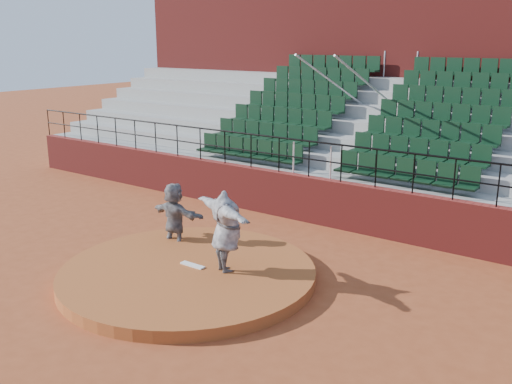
% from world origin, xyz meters
% --- Properties ---
extents(ground, '(90.00, 90.00, 0.00)m').
position_xyz_m(ground, '(0.00, 0.00, 0.00)').
color(ground, '#984422').
rests_on(ground, ground).
extents(pitchers_mound, '(5.50, 5.50, 0.25)m').
position_xyz_m(pitchers_mound, '(0.00, 0.00, 0.12)').
color(pitchers_mound, '#A45224').
rests_on(pitchers_mound, ground).
extents(pitching_rubber, '(0.60, 0.15, 0.03)m').
position_xyz_m(pitching_rubber, '(0.00, 0.15, 0.27)').
color(pitching_rubber, white).
rests_on(pitching_rubber, pitchers_mound).
extents(boundary_wall, '(24.00, 0.30, 1.30)m').
position_xyz_m(boundary_wall, '(0.00, 5.00, 0.65)').
color(boundary_wall, maroon).
rests_on(boundary_wall, ground).
extents(wall_railing, '(24.04, 0.05, 1.03)m').
position_xyz_m(wall_railing, '(0.00, 5.00, 2.03)').
color(wall_railing, black).
rests_on(wall_railing, boundary_wall).
extents(seating_deck, '(24.00, 5.97, 4.63)m').
position_xyz_m(seating_deck, '(0.00, 8.64, 1.45)').
color(seating_deck, gray).
rests_on(seating_deck, ground).
extents(press_box_facade, '(24.00, 3.00, 7.10)m').
position_xyz_m(press_box_facade, '(0.00, 12.60, 3.55)').
color(press_box_facade, maroon).
rests_on(press_box_facade, ground).
extents(pitcher, '(2.23, 1.44, 1.77)m').
position_xyz_m(pitcher, '(0.76, 0.38, 1.14)').
color(pitcher, black).
rests_on(pitcher, pitchers_mound).
extents(fielder, '(1.56, 0.50, 1.67)m').
position_xyz_m(fielder, '(-1.50, 1.18, 0.84)').
color(fielder, black).
rests_on(fielder, ground).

